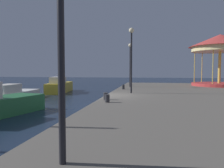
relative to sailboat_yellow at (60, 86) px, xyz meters
The scene contains 9 objects.
ground_plane 11.06m from the sailboat_yellow, 51.27° to the right, with size 120.00×120.00×0.00m, color #162338.
sailboat_yellow is the anchor object (origin of this frame).
motorboat_white 6.89m from the sailboat_yellow, 98.76° to the right, with size 2.05×5.46×1.36m.
carousel 17.55m from the sailboat_yellow, ahead, with size 6.27×6.27×5.36m.
lamp_post_mid_promenade 11.51m from the sailboat_yellow, 40.12° to the right, with size 0.36×0.36×4.61m.
lamp_post_far_end 8.51m from the sailboat_yellow, ahead, with size 0.36×0.36×4.26m.
bollard_south 13.13m from the sailboat_yellow, 56.04° to the right, with size 0.24×0.24×0.40m, color #2D2D33.
bollard_north 14.08m from the sailboat_yellow, 57.28° to the right, with size 0.24×0.24×0.40m, color #2D2D33.
bollard_center 8.55m from the sailboat_yellow, 28.25° to the right, with size 0.24×0.24×0.40m, color #2D2D33.
Camera 1 is at (2.74, -13.94, 2.41)m, focal length 34.78 mm.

